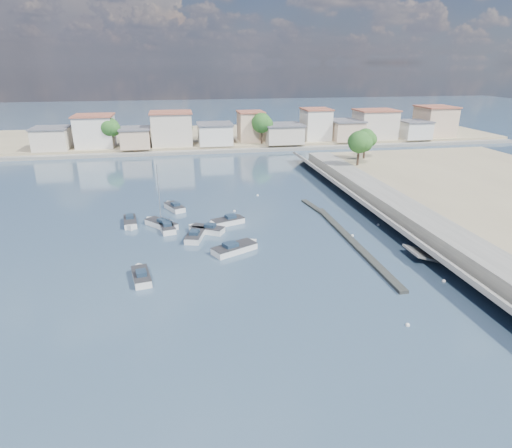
{
  "coord_description": "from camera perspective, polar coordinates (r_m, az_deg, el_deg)",
  "views": [
    {
      "loc": [
        -14.12,
        -36.58,
        21.34
      ],
      "look_at": [
        -4.43,
        15.31,
        1.4
      ],
      "focal_mm": 30.0,
      "sensor_mm": 36.0,
      "label": 1
    }
  ],
  "objects": [
    {
      "name": "motorboat_e",
      "position": [
        59.55,
        -11.87,
        -0.38
      ],
      "size": [
        2.58,
        4.96,
        1.48
      ],
      "color": "silver",
      "rests_on": "ground"
    },
    {
      "name": "motorboat_a",
      "position": [
        46.78,
        -15.07,
        -6.71
      ],
      "size": [
        2.4,
        4.8,
        1.48
      ],
      "color": "silver",
      "rests_on": "ground"
    },
    {
      "name": "far_shore_quay",
      "position": [
        110.51,
        -3.09,
        9.74
      ],
      "size": [
        160.0,
        2.5,
        0.8
      ],
      "primitive_type": "cube",
      "color": "slate",
      "rests_on": "ground"
    },
    {
      "name": "motorboat_b",
      "position": [
        56.1,
        -8.01,
        -1.46
      ],
      "size": [
        3.1,
        5.22,
        1.48
      ],
      "color": "silver",
      "rests_on": "ground"
    },
    {
      "name": "motorboat_g",
      "position": [
        62.45,
        -16.42,
        0.2
      ],
      "size": [
        2.22,
        4.99,
        1.48
      ],
      "color": "silver",
      "rests_on": "ground"
    },
    {
      "name": "seawall_walkway",
      "position": [
        62.77,
        21.46,
        0.2
      ],
      "size": [
        5.0,
        90.0,
        1.8
      ],
      "primitive_type": "cube",
      "color": "slate",
      "rests_on": "ground"
    },
    {
      "name": "far_shore_land",
      "position": [
        130.99,
        -4.34,
        11.57
      ],
      "size": [
        160.0,
        40.0,
        1.4
      ],
      "primitive_type": "cube",
      "color": "gray",
      "rests_on": "ground"
    },
    {
      "name": "ground",
      "position": [
        80.74,
        -0.12,
        5.37
      ],
      "size": [
        400.0,
        400.0,
        0.0
      ],
      "primitive_type": "plane",
      "color": "#2C4459",
      "rests_on": "ground"
    },
    {
      "name": "far_town",
      "position": [
        117.34,
        1.79,
        12.65
      ],
      "size": [
        113.01,
        12.8,
        8.35
      ],
      "color": "beige",
      "rests_on": "far_shore_land"
    },
    {
      "name": "motorboat_f",
      "position": [
        67.55,
        -10.89,
        2.23
      ],
      "size": [
        3.34,
        4.7,
        1.48
      ],
      "color": "silver",
      "rests_on": "ground"
    },
    {
      "name": "motorboat_h",
      "position": [
        51.73,
        -2.63,
        -3.23
      ],
      "size": [
        5.92,
        4.36,
        1.48
      ],
      "color": "silver",
      "rests_on": "ground"
    },
    {
      "name": "breakwater",
      "position": [
        57.6,
        11.65,
        -1.32
      ],
      "size": [
        2.0,
        31.02,
        0.35
      ],
      "color": "black",
      "rests_on": "ground"
    },
    {
      "name": "shore_trees",
      "position": [
        108.14,
        1.56,
        12.65
      ],
      "size": [
        74.56,
        38.32,
        7.92
      ],
      "color": "#38281E",
      "rests_on": "ground"
    },
    {
      "name": "sailboat",
      "position": [
        60.81,
        -12.65,
        0.05
      ],
      "size": [
        4.69,
        5.11,
        9.0
      ],
      "color": "silver",
      "rests_on": "ground"
    },
    {
      "name": "motorboat_d",
      "position": [
        60.29,
        -4.01,
        0.29
      ],
      "size": [
        5.15,
        3.32,
        1.48
      ],
      "color": "silver",
      "rests_on": "ground"
    },
    {
      "name": "motorboat_c",
      "position": [
        57.77,
        -6.72,
        -0.73
      ],
      "size": [
        4.79,
        3.78,
        1.48
      ],
      "color": "silver",
      "rests_on": "ground"
    },
    {
      "name": "mooring_buoys",
      "position": [
        56.93,
        10.04,
        -1.6
      ],
      "size": [
        19.4,
        40.78,
        0.4
      ],
      "color": "white",
      "rests_on": "ground"
    }
  ]
}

